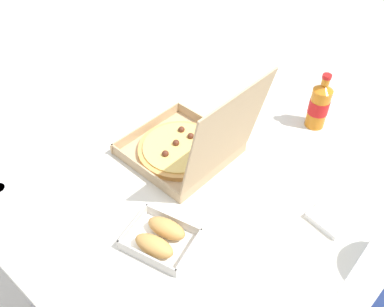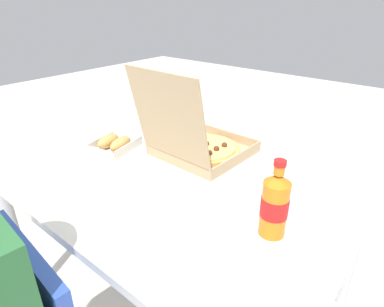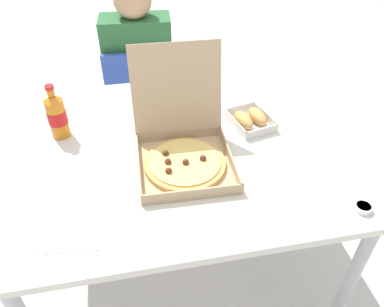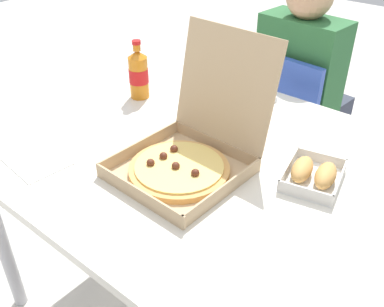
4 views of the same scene
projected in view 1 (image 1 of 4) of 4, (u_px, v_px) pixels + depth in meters
The scene contains 7 objects.
ground_plane at pixel (204, 278), 1.86m from camera, with size 10.00×10.00×0.00m, color beige.
dining_table at pixel (208, 183), 1.40m from camera, with size 1.31×1.06×0.73m.
pizza_box_open at pixel (187, 147), 1.36m from camera, with size 0.35×0.42×0.37m.
bread_side_box at pixel (160, 238), 1.12m from camera, with size 0.19×0.22×0.06m.
cola_bottle at pixel (319, 105), 1.46m from camera, with size 0.07×0.07×0.22m.
paper_menu at pixel (201, 82), 1.73m from camera, with size 0.21×0.15×0.00m, color white.
napkin_pile at pixel (331, 218), 1.19m from camera, with size 0.11×0.11×0.02m, color white.
Camera 1 is at (0.74, 0.57, 1.71)m, focal length 37.14 mm.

